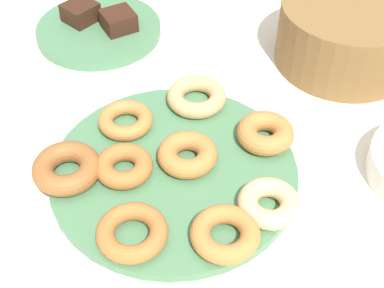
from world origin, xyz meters
The scene contains 15 objects.
ground_plane centered at (0.00, 0.00, 0.00)m, with size 2.40×2.40×0.00m, color white.
donut_plate centered at (0.00, 0.00, 0.01)m, with size 0.34×0.34×0.01m, color #4C7F56.
donut_0 centered at (-0.03, -0.06, 0.03)m, with size 0.08×0.08×0.03m, color #AD6B33.
donut_1 centered at (0.00, 0.02, 0.03)m, with size 0.08×0.08×0.03m, color #BC7A3D.
donut_2 centered at (-0.10, 0.10, 0.03)m, with size 0.09×0.09×0.02m, color tan.
donut_3 centered at (-0.07, -0.13, 0.03)m, with size 0.09×0.09×0.03m, color #995B2D.
donut_4 centered at (0.07, -0.10, 0.03)m, with size 0.09×0.09×0.02m, color #AD6B33.
donut_5 centered at (0.03, 0.14, 0.03)m, with size 0.08×0.08×0.03m, color #BC7A3D.
donut_6 centered at (0.13, -0.01, 0.03)m, with size 0.09×0.09×0.02m, color #BC7A3D.
donut_7 centered at (-0.11, -0.01, 0.02)m, with size 0.08×0.08×0.02m, color #BC7A3D.
donut_8 centered at (0.13, 0.06, 0.03)m, with size 0.08×0.08×0.03m, color #EABC84.
cake_plate centered at (-0.36, 0.07, 0.01)m, with size 0.22×0.22×0.02m, color #4C7F56.
brownie_near centered at (-0.40, 0.05, 0.03)m, with size 0.05×0.05×0.03m, color #381E14.
brownie_far centered at (-0.34, 0.09, 0.03)m, with size 0.05×0.05×0.03m, color #381E14.
basket centered at (-0.07, 0.38, 0.05)m, with size 0.23×0.23×0.11m, color brown.
Camera 1 is at (0.45, -0.26, 0.58)m, focal length 52.57 mm.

